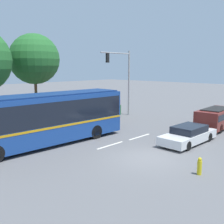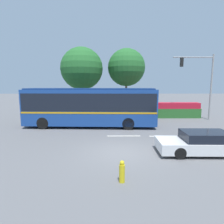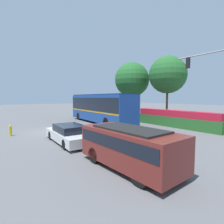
{
  "view_description": "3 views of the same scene",
  "coord_description": "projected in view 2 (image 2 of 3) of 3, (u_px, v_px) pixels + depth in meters",
  "views": [
    {
      "loc": [
        -11.81,
        -8.47,
        5.11
      ],
      "look_at": [
        2.35,
        4.97,
        1.79
      ],
      "focal_mm": 42.46,
      "sensor_mm": 36.0,
      "label": 1
    },
    {
      "loc": [
        -0.61,
        -9.84,
        3.67
      ],
      "look_at": [
        -0.47,
        5.8,
        1.39
      ],
      "focal_mm": 29.84,
      "sensor_mm": 36.0,
      "label": 2
    },
    {
      "loc": [
        15.49,
        -4.69,
        3.01
      ],
      "look_at": [
        2.21,
        4.89,
        1.65
      ],
      "focal_mm": 28.19,
      "sensor_mm": 36.0,
      "label": 3
    }
  ],
  "objects": [
    {
      "name": "sedan_foreground",
      "position": [
        203.0,
        143.0,
        10.01
      ],
      "size": [
        4.88,
        1.94,
        1.2
      ],
      "rotation": [
        0.0,
        0.0,
        3.12
      ],
      "color": "silver",
      "rests_on": "ground"
    },
    {
      "name": "traffic_light_pole",
      "position": [
        203.0,
        78.0,
        19.37
      ],
      "size": [
        4.25,
        0.24,
        6.8
      ],
      "rotation": [
        0.0,
        0.0,
        3.14
      ],
      "color": "gray",
      "rests_on": "ground"
    },
    {
      "name": "street_tree_left",
      "position": [
        82.0,
        69.0,
        22.31
      ],
      "size": [
        5.04,
        5.04,
        8.14
      ],
      "color": "brown",
      "rests_on": "ground"
    },
    {
      "name": "flowering_hedge",
      "position": [
        159.0,
        110.0,
        21.02
      ],
      "size": [
        9.19,
        1.08,
        1.7
      ],
      "color": "#286028",
      "rests_on": "ground"
    },
    {
      "name": "lane_stripe_near",
      "position": [
        166.0,
        136.0,
        13.43
      ],
      "size": [
        2.4,
        0.16,
        0.01
      ],
      "primitive_type": "cube",
      "color": "silver",
      "rests_on": "ground"
    },
    {
      "name": "street_tree_centre",
      "position": [
        126.0,
        68.0,
        23.4
      ],
      "size": [
        4.68,
        4.68,
        8.19
      ],
      "color": "brown",
      "rests_on": "ground"
    },
    {
      "name": "city_bus",
      "position": [
        90.0,
        105.0,
        16.33
      ],
      "size": [
        11.46,
        2.96,
        3.39
      ],
      "rotation": [
        0.0,
        0.0,
        3.1
      ],
      "color": "navy",
      "rests_on": "ground"
    },
    {
      "name": "fire_hydrant",
      "position": [
        122.0,
        172.0,
        7.04
      ],
      "size": [
        0.22,
        0.22,
        0.86
      ],
      "color": "gold",
      "rests_on": "ground"
    },
    {
      "name": "lane_stripe_mid",
      "position": [
        124.0,
        136.0,
        13.49
      ],
      "size": [
        2.4,
        0.16,
        0.01
      ],
      "primitive_type": "cube",
      "color": "silver",
      "rests_on": "ground"
    },
    {
      "name": "ground_plane",
      "position": [
        121.0,
        152.0,
        10.28
      ],
      "size": [
        140.0,
        140.0,
        0.0
      ],
      "primitive_type": "plane",
      "color": "#5B5B5E"
    }
  ]
}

